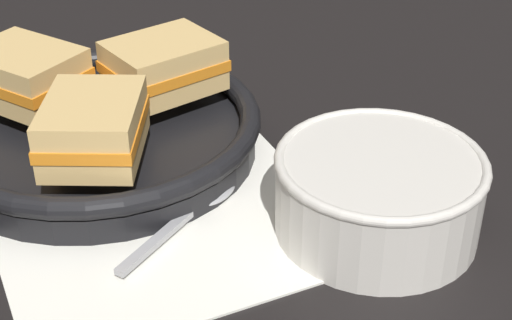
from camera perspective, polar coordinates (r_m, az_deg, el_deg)
ground_plane at (r=0.63m, az=-3.30°, el=-3.55°), size 4.00×4.00×0.00m
napkin at (r=0.61m, az=-6.45°, el=-4.84°), size 0.26×0.23×0.00m
soup_bowl at (r=0.59m, az=8.91°, el=-2.13°), size 0.16×0.16×0.07m
spoon at (r=0.62m, az=-4.08°, el=-3.15°), size 0.13×0.09×0.01m
skillet at (r=0.70m, az=-11.27°, el=1.97°), size 0.28×0.28×0.04m
sandwich_near_left at (r=0.62m, az=-11.74°, el=2.32°), size 0.11×0.12×0.05m
sandwich_near_right at (r=0.71m, az=-6.73°, el=6.82°), size 0.11×0.09×0.05m
sandwich_far_left at (r=0.72m, az=-16.43°, el=5.95°), size 0.11×0.12×0.05m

